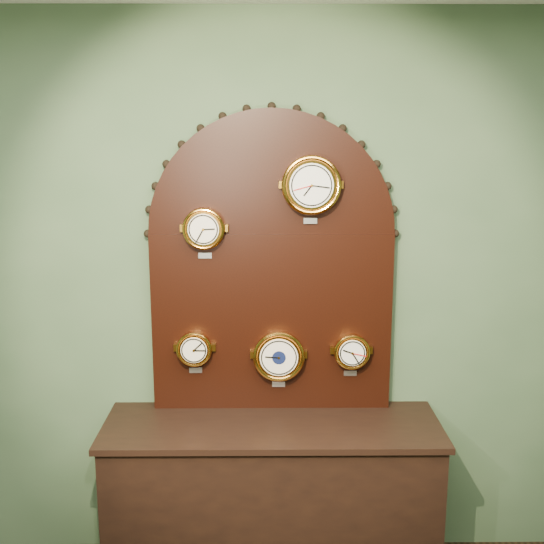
{
  "coord_description": "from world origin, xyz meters",
  "views": [
    {
      "loc": [
        -0.03,
        -0.82,
        2.23
      ],
      "look_at": [
        0.0,
        2.25,
        1.58
      ],
      "focal_mm": 44.59,
      "sensor_mm": 36.0,
      "label": 1
    }
  ],
  "objects_px": {
    "barometer": "(279,356)",
    "roman_clock": "(204,229)",
    "shop_counter": "(272,504)",
    "arabic_clock": "(311,185)",
    "hygrometer": "(194,348)",
    "display_board": "(272,254)",
    "tide_clock": "(352,351)"
  },
  "relations": [
    {
      "from": "display_board",
      "to": "hygrometer",
      "type": "distance_m",
      "value": 0.61
    },
    {
      "from": "shop_counter",
      "to": "arabic_clock",
      "type": "xyz_separation_m",
      "value": [
        0.19,
        0.15,
        1.57
      ]
    },
    {
      "from": "shop_counter",
      "to": "arabic_clock",
      "type": "bearing_deg",
      "value": 39.18
    },
    {
      "from": "hygrometer",
      "to": "barometer",
      "type": "bearing_deg",
      "value": -0.3
    },
    {
      "from": "display_board",
      "to": "roman_clock",
      "type": "height_order",
      "value": "display_board"
    },
    {
      "from": "tide_clock",
      "to": "shop_counter",
      "type": "bearing_deg",
      "value": -158.78
    },
    {
      "from": "arabic_clock",
      "to": "hygrometer",
      "type": "relative_size",
      "value": 1.44
    },
    {
      "from": "display_board",
      "to": "tide_clock",
      "type": "distance_m",
      "value": 0.63
    },
    {
      "from": "shop_counter",
      "to": "tide_clock",
      "type": "relative_size",
      "value": 6.91
    },
    {
      "from": "arabic_clock",
      "to": "barometer",
      "type": "bearing_deg",
      "value": 179.83
    },
    {
      "from": "shop_counter",
      "to": "roman_clock",
      "type": "relative_size",
      "value": 6.34
    },
    {
      "from": "shop_counter",
      "to": "roman_clock",
      "type": "height_order",
      "value": "roman_clock"
    },
    {
      "from": "roman_clock",
      "to": "hygrometer",
      "type": "bearing_deg",
      "value": 179.34
    },
    {
      "from": "roman_clock",
      "to": "arabic_clock",
      "type": "height_order",
      "value": "arabic_clock"
    },
    {
      "from": "arabic_clock",
      "to": "hygrometer",
      "type": "xyz_separation_m",
      "value": [
        -0.57,
        0.0,
        -0.81
      ]
    },
    {
      "from": "display_board",
      "to": "arabic_clock",
      "type": "bearing_deg",
      "value": -19.98
    },
    {
      "from": "tide_clock",
      "to": "barometer",
      "type": "bearing_deg",
      "value": -179.67
    },
    {
      "from": "display_board",
      "to": "barometer",
      "type": "xyz_separation_m",
      "value": [
        0.03,
        -0.07,
        -0.5
      ]
    },
    {
      "from": "roman_clock",
      "to": "tide_clock",
      "type": "bearing_deg",
      "value": 0.05
    },
    {
      "from": "barometer",
      "to": "roman_clock",
      "type": "bearing_deg",
      "value": 179.76
    },
    {
      "from": "display_board",
      "to": "roman_clock",
      "type": "distance_m",
      "value": 0.36
    },
    {
      "from": "display_board",
      "to": "tide_clock",
      "type": "relative_size",
      "value": 6.6
    },
    {
      "from": "shop_counter",
      "to": "hygrometer",
      "type": "xyz_separation_m",
      "value": [
        -0.38,
        0.15,
        0.76
      ]
    },
    {
      "from": "roman_clock",
      "to": "arabic_clock",
      "type": "xyz_separation_m",
      "value": [
        0.51,
        -0.0,
        0.21
      ]
    },
    {
      "from": "barometer",
      "to": "tide_clock",
      "type": "height_order",
      "value": "barometer"
    },
    {
      "from": "arabic_clock",
      "to": "shop_counter",
      "type": "bearing_deg",
      "value": -140.82
    },
    {
      "from": "tide_clock",
      "to": "display_board",
      "type": "bearing_deg",
      "value": 170.69
    },
    {
      "from": "barometer",
      "to": "tide_clock",
      "type": "bearing_deg",
      "value": 0.33
    },
    {
      "from": "shop_counter",
      "to": "roman_clock",
      "type": "bearing_deg",
      "value": 154.66
    },
    {
      "from": "barometer",
      "to": "tide_clock",
      "type": "xyz_separation_m",
      "value": [
        0.36,
        0.0,
        0.02
      ]
    },
    {
      "from": "display_board",
      "to": "roman_clock",
      "type": "xyz_separation_m",
      "value": [
        -0.33,
        -0.07,
        0.14
      ]
    },
    {
      "from": "tide_clock",
      "to": "hygrometer",
      "type": "bearing_deg",
      "value": 179.99
    }
  ]
}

